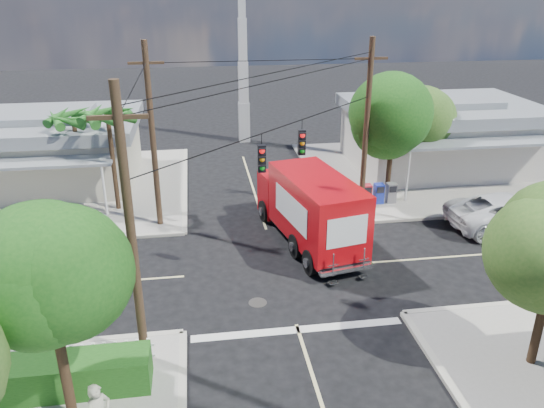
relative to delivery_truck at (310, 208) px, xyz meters
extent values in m
plane|color=black|center=(-1.80, -2.34, -1.76)|extent=(120.00, 120.00, 0.00)
cube|color=#9E998F|center=(9.20, 8.66, -1.69)|extent=(14.00, 14.00, 0.14)
cube|color=#B8B3A3|center=(2.20, 8.66, -1.69)|extent=(0.25, 14.00, 0.14)
cube|color=#B8B3A3|center=(9.20, 1.66, -1.69)|extent=(14.00, 0.25, 0.14)
cube|color=#9E998F|center=(-12.80, 8.66, -1.69)|extent=(14.00, 14.00, 0.14)
cube|color=#B8B3A3|center=(-5.80, 8.66, -1.69)|extent=(0.25, 14.00, 0.14)
cube|color=#B8B3A3|center=(-12.80, 1.66, -1.69)|extent=(14.00, 0.25, 0.14)
cube|color=beige|center=(-1.80, 7.66, -1.75)|extent=(0.12, 12.00, 0.01)
cube|color=beige|center=(8.20, -2.34, -1.75)|extent=(12.00, 0.12, 0.01)
cube|color=beige|center=(-11.80, -2.34, -1.75)|extent=(12.00, 0.12, 0.01)
cube|color=silver|center=(-1.80, -6.64, -1.75)|extent=(7.50, 0.40, 0.01)
cube|color=beige|center=(10.70, 9.66, 0.08)|extent=(11.00, 8.00, 3.40)
cube|color=gray|center=(10.70, 9.66, 2.13)|extent=(11.80, 8.80, 0.70)
cube|color=gray|center=(10.70, 9.66, 2.63)|extent=(6.05, 4.40, 0.50)
cube|color=gray|center=(10.70, 4.76, 1.28)|extent=(9.90, 1.80, 0.15)
cylinder|color=silver|center=(6.30, 3.96, -0.17)|extent=(0.12, 0.12, 2.90)
cube|color=beige|center=(-13.80, 10.16, -0.02)|extent=(10.00, 8.00, 3.20)
cube|color=gray|center=(-13.80, 10.16, 1.93)|extent=(10.80, 8.80, 0.70)
cube|color=gray|center=(-13.80, 10.16, 2.43)|extent=(5.50, 4.40, 0.50)
cube|color=gray|center=(-13.80, 5.26, 1.08)|extent=(9.00, 1.80, 0.15)
cylinder|color=silver|center=(-9.80, 4.46, -0.27)|extent=(0.12, 0.12, 2.70)
cube|color=silver|center=(-1.30, 17.66, -0.26)|extent=(0.80, 0.80, 3.00)
cube|color=silver|center=(-1.30, 17.66, 2.74)|extent=(0.70, 0.70, 3.00)
cube|color=silver|center=(-1.30, 17.66, 5.74)|extent=(0.60, 0.60, 3.00)
cylinder|color=#422D1C|center=(-8.80, -9.84, 0.24)|extent=(0.28, 0.28, 3.71)
sphere|color=#194F14|center=(-8.80, -9.84, 2.56)|extent=(3.71, 3.71, 3.71)
sphere|color=#194F14|center=(-9.20, -9.64, 2.79)|extent=(3.02, 3.02, 3.02)
sphere|color=#194F14|center=(-8.45, -10.14, 2.44)|extent=(3.25, 3.25, 3.25)
cylinder|color=#422D1C|center=(5.40, 4.46, 0.43)|extent=(0.28, 0.28, 4.10)
sphere|color=#194F14|center=(5.40, 4.46, 2.99)|extent=(4.10, 4.10, 4.10)
sphere|color=#194F14|center=(5.00, 4.66, 3.25)|extent=(3.33, 3.33, 3.33)
sphere|color=#194F14|center=(5.75, 4.16, 2.86)|extent=(3.58, 3.58, 3.58)
cylinder|color=#422D1C|center=(8.00, 6.66, 0.17)|extent=(0.28, 0.28, 3.58)
sphere|color=#325E1E|center=(8.00, 6.66, 2.41)|extent=(3.58, 3.58, 3.58)
sphere|color=#325E1E|center=(7.60, 6.86, 2.64)|extent=(2.91, 2.91, 2.91)
sphere|color=#325E1E|center=(8.35, 6.36, 2.30)|extent=(3.14, 3.14, 3.14)
cylinder|color=#422D1C|center=(5.20, -9.54, 0.11)|extent=(0.28, 0.28, 3.46)
sphere|color=#325E1E|center=(4.80, -9.34, 2.49)|extent=(2.81, 2.81, 2.81)
cylinder|color=#422D1C|center=(-9.30, 5.16, 0.88)|extent=(0.24, 0.24, 5.00)
cone|color=#276D22|center=(-8.40, 5.16, 3.48)|extent=(0.50, 2.06, 0.98)
cone|color=#276D22|center=(-8.74, 5.86, 3.48)|extent=(1.92, 1.68, 0.98)
cone|color=#276D22|center=(-9.50, 6.04, 3.48)|extent=(2.12, 0.95, 0.98)
cone|color=#276D22|center=(-10.11, 5.55, 3.48)|extent=(1.34, 2.07, 0.98)
cone|color=#276D22|center=(-10.11, 4.77, 3.48)|extent=(1.34, 2.07, 0.98)
cone|color=#276D22|center=(-9.50, 4.28, 3.48)|extent=(2.12, 0.95, 0.98)
cone|color=#276D22|center=(-8.74, 4.46, 3.48)|extent=(1.92, 1.68, 0.98)
cylinder|color=#422D1C|center=(-11.30, 6.66, 0.68)|extent=(0.24, 0.24, 4.60)
cone|color=#276D22|center=(-10.40, 6.66, 3.08)|extent=(0.50, 2.06, 0.98)
cone|color=#276D22|center=(-10.74, 7.36, 3.08)|extent=(1.92, 1.68, 0.98)
cone|color=#276D22|center=(-11.50, 7.54, 3.08)|extent=(2.12, 0.95, 0.98)
cone|color=#276D22|center=(-12.11, 7.05, 3.08)|extent=(1.34, 2.07, 0.98)
cone|color=#276D22|center=(-12.11, 6.27, 3.08)|extent=(1.34, 2.07, 0.98)
cone|color=#276D22|center=(-11.50, 5.78, 3.08)|extent=(2.12, 0.95, 0.98)
cone|color=#276D22|center=(-10.74, 5.96, 3.08)|extent=(1.92, 1.68, 0.98)
cylinder|color=#473321|center=(-7.00, -7.54, 2.74)|extent=(0.28, 0.28, 9.00)
cube|color=#473321|center=(-7.00, -7.54, 6.24)|extent=(1.60, 0.12, 0.12)
cylinder|color=#473321|center=(3.40, 2.86, 2.74)|extent=(0.28, 0.28, 9.00)
cube|color=#473321|center=(3.40, 2.86, 6.24)|extent=(1.60, 0.12, 0.12)
cylinder|color=#473321|center=(-7.00, 2.86, 2.74)|extent=(0.28, 0.28, 9.00)
cube|color=#473321|center=(-7.00, 2.86, 6.24)|extent=(1.60, 0.12, 0.12)
cylinder|color=black|center=(-1.80, -2.34, 4.44)|extent=(10.43, 10.43, 0.04)
cube|color=black|center=(-2.60, -3.14, 3.49)|extent=(0.30, 0.24, 1.05)
sphere|color=red|center=(-2.60, -3.28, 3.82)|extent=(0.20, 0.20, 0.20)
cube|color=black|center=(-0.70, -1.24, 3.49)|extent=(0.30, 0.24, 1.05)
sphere|color=red|center=(-0.70, -1.38, 3.82)|extent=(0.20, 0.20, 0.20)
cube|color=silver|center=(-9.60, -7.94, -1.27)|extent=(5.94, 0.05, 0.08)
cube|color=silver|center=(-9.60, -7.94, -0.87)|extent=(5.94, 0.05, 0.08)
cube|color=silver|center=(-6.80, -7.94, -1.12)|extent=(0.09, 0.06, 1.00)
cube|color=#194914|center=(-9.80, -8.74, -1.07)|extent=(6.20, 1.20, 1.10)
cube|color=red|center=(4.00, 3.86, -1.07)|extent=(0.50, 0.50, 1.10)
cube|color=#1A2B9F|center=(4.70, 3.86, -1.07)|extent=(0.50, 0.50, 1.10)
cube|color=slate|center=(5.40, 3.86, -1.07)|extent=(0.50, 0.50, 1.10)
cube|color=black|center=(-0.03, 0.15, -1.21)|extent=(3.81, 8.02, 0.25)
cube|color=red|center=(-0.65, 3.11, -0.42)|extent=(2.67, 2.13, 2.18)
cube|color=black|center=(-0.80, 3.78, -0.03)|extent=(2.08, 0.67, 0.94)
cube|color=silver|center=(-0.84, 3.98, -1.12)|extent=(2.25, 0.58, 0.35)
cube|color=red|center=(0.15, -0.72, 0.27)|extent=(3.60, 6.12, 2.87)
cube|color=white|center=(1.38, -0.46, 0.42)|extent=(0.75, 3.49, 1.29)
cube|color=white|center=(-1.08, -0.98, 0.42)|extent=(0.75, 3.49, 1.29)
cube|color=white|center=(0.74, -3.54, 0.42)|extent=(1.75, 0.39, 1.29)
cube|color=silver|center=(0.77, -3.67, -1.21)|extent=(2.37, 0.73, 0.18)
cube|color=silver|center=(0.12, -3.94, -0.82)|extent=(0.45, 0.15, 0.99)
cube|color=silver|center=(1.48, -3.65, -0.82)|extent=(0.45, 0.15, 0.99)
cylinder|color=black|center=(-1.74, 2.73, -1.21)|extent=(0.53, 1.13, 1.09)
cylinder|color=black|center=(0.49, 3.19, -1.21)|extent=(0.53, 1.13, 1.09)
cylinder|color=black|center=(-0.56, -2.89, -1.21)|extent=(0.53, 1.13, 1.09)
cylinder|color=black|center=(1.67, -2.42, -1.21)|extent=(0.53, 1.13, 1.09)
imported|color=silver|center=(10.13, 0.09, -0.90)|extent=(6.29, 3.09, 1.72)
camera|label=1|loc=(-4.96, -21.85, 9.54)|focal=35.00mm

